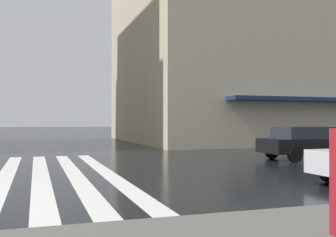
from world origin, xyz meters
The scene contains 1 object.
car_black centered at (5.50, -13.87, 0.76)m, with size 1.85×4.10×1.41m.
Camera 1 is at (-8.98, -2.79, 1.65)m, focal length 42.89 mm.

